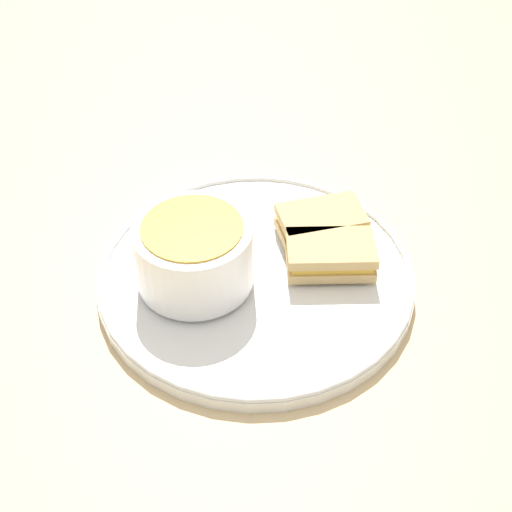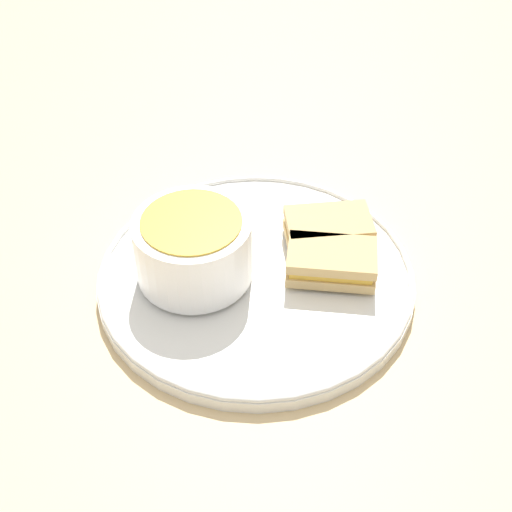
% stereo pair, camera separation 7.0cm
% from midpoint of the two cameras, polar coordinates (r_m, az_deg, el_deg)
% --- Properties ---
extents(ground_plane, '(2.40, 2.40, 0.00)m').
position_cam_midpoint_polar(ground_plane, '(0.73, -2.76, -2.23)').
color(ground_plane, '#D1B27F').
extents(plate, '(0.32, 0.32, 0.02)m').
position_cam_midpoint_polar(plate, '(0.72, -2.78, -1.72)').
color(plate, white).
rests_on(plate, ground_plane).
extents(soup_bowl, '(0.12, 0.12, 0.07)m').
position_cam_midpoint_polar(soup_bowl, '(0.69, -7.91, 0.08)').
color(soup_bowl, white).
rests_on(soup_bowl, plate).
extents(spoon, '(0.05, 0.13, 0.01)m').
position_cam_midpoint_polar(spoon, '(0.76, -10.53, 1.09)').
color(spoon, silver).
rests_on(spoon, plate).
extents(sandwich_half_near, '(0.10, 0.10, 0.03)m').
position_cam_midpoint_polar(sandwich_half_near, '(0.71, 3.18, -0.02)').
color(sandwich_half_near, tan).
rests_on(sandwich_half_near, plate).
extents(sandwich_half_far, '(0.10, 0.10, 0.03)m').
position_cam_midpoint_polar(sandwich_half_far, '(0.75, 2.56, 2.53)').
color(sandwich_half_far, tan).
rests_on(sandwich_half_far, plate).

